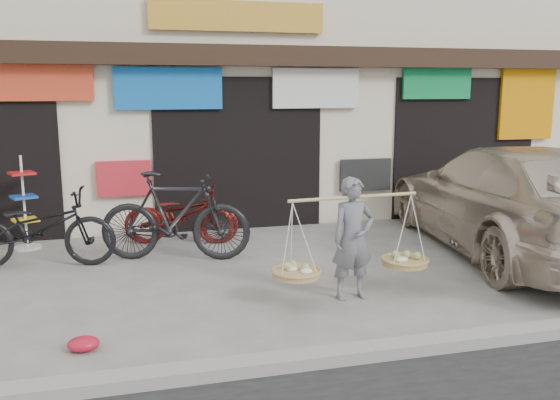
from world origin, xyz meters
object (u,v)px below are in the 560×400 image
object	(u,v)px
bike_0	(39,228)
bike_3	(179,215)
street_vendor	(353,244)
bike_1	(175,216)
display_rack	(25,212)
suv	(512,199)
bike_2	(184,215)

from	to	relation	value
bike_0	bike_3	distance (m)	2.18
street_vendor	bike_1	bearing A→B (deg)	127.31
bike_3	display_rack	world-z (taller)	display_rack
street_vendor	display_rack	size ratio (longest dim) A/B	1.34
suv	display_rack	xyz separation A→B (m)	(-7.30, 2.06, -0.23)
bike_3	bike_1	bearing A→B (deg)	-173.65
bike_2	bike_3	xyz separation A→B (m)	(-0.08, 0.00, 0.00)
bike_1	bike_2	distance (m)	0.98
bike_0	bike_3	xyz separation A→B (m)	(2.03, 0.80, -0.09)
street_vendor	bike_2	world-z (taller)	street_vendor
bike_0	suv	size ratio (longest dim) A/B	0.35
suv	bike_2	bearing A→B (deg)	-12.26
street_vendor	bike_0	world-z (taller)	street_vendor
bike_3	bike_0	bearing A→B (deg)	125.78
bike_1	bike_2	bearing A→B (deg)	2.93
display_rack	bike_0	bearing A→B (deg)	-72.82
suv	bike_1	bearing A→B (deg)	-1.55
bike_0	display_rack	world-z (taller)	display_rack
bike_2	display_rack	world-z (taller)	display_rack
bike_0	bike_3	world-z (taller)	bike_0
bike_1	bike_2	world-z (taller)	bike_1
street_vendor	bike_2	bearing A→B (deg)	114.64
street_vendor	bike_0	bearing A→B (deg)	144.60
bike_1	bike_3	bearing A→B (deg)	7.51
street_vendor	bike_1	world-z (taller)	street_vendor
bike_0	bike_1	world-z (taller)	bike_1
bike_0	bike_1	xyz separation A→B (m)	(1.90, -0.14, 0.10)
bike_2	bike_3	size ratio (longest dim) A/B	1.00
bike_0	display_rack	size ratio (longest dim) A/B	1.43
street_vendor	suv	distance (m)	3.43
bike_2	street_vendor	bearing A→B (deg)	-136.89
street_vendor	bike_3	xyz separation A→B (m)	(-1.79, 3.12, -0.21)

